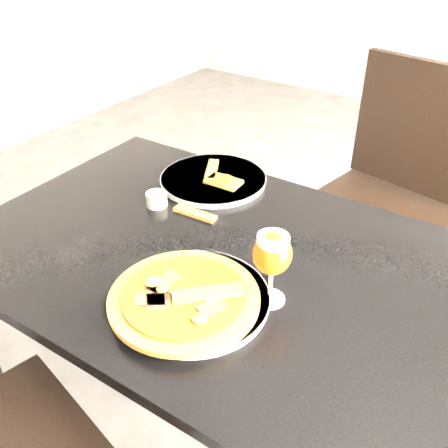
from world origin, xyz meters
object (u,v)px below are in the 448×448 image
Objects in this scene: chair_far at (385,196)px; dining_table at (216,281)px; pizza at (185,297)px; beer_glass at (272,254)px.

dining_table is at bearing -89.64° from chair_far.
pizza is at bearing -74.30° from dining_table.
dining_table is at bearing 158.93° from beer_glass.
beer_glass reaches higher than dining_table.
dining_table is 0.85m from chair_far.
pizza is at bearing -84.64° from chair_far.
pizza is (0.06, -0.19, 0.12)m from dining_table.
chair_far is 1.05m from pizza.
pizza reaches higher than dining_table.
pizza is 1.87× the size of beer_glass.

